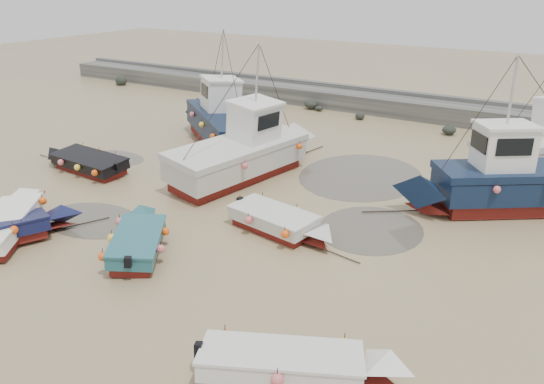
{
  "coord_description": "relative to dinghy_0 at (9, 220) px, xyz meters",
  "views": [
    {
      "loc": [
        12.1,
        -13.09,
        9.02
      ],
      "look_at": [
        2.47,
        2.71,
        1.4
      ],
      "focal_mm": 35.0,
      "sensor_mm": 36.0,
      "label": 1
    }
  ],
  "objects": [
    {
      "name": "ground",
      "position": [
        5.56,
        2.97,
        -0.54
      ],
      "size": [
        120.0,
        120.0,
        0.0
      ],
      "primitive_type": "plane",
      "color": "#98845A",
      "rests_on": "ground"
    },
    {
      "name": "seawall",
      "position": [
        5.6,
        24.96,
        0.09
      ],
      "size": [
        60.0,
        4.92,
        1.5
      ],
      "color": "slate",
      "rests_on": "ground"
    },
    {
      "name": "puddle_a",
      "position": [
        1.69,
        2.4,
        -0.53
      ],
      "size": [
        4.35,
        4.35,
        0.01
      ],
      "primitive_type": "cylinder",
      "color": "#504B41",
      "rests_on": "ground"
    },
    {
      "name": "puddle_b",
      "position": [
        11.42,
        7.37,
        -0.53
      ],
      "size": [
        3.94,
        3.94,
        0.01
      ],
      "primitive_type": "cylinder",
      "color": "#504B41",
      "rests_on": "ground"
    },
    {
      "name": "puddle_c",
      "position": [
        -3.33,
        8.31,
        -0.53
      ],
      "size": [
        3.57,
        3.57,
        0.01
      ],
      "primitive_type": "cylinder",
      "color": "#504B41",
      "rests_on": "ground"
    },
    {
      "name": "puddle_d",
      "position": [
        8.85,
        12.58,
        -0.53
      ],
      "size": [
        5.75,
        5.75,
        0.01
      ],
      "primitive_type": "cylinder",
      "color": "#504B41",
      "rests_on": "ground"
    },
    {
      "name": "dinghy_0",
      "position": [
        0.0,
        0.0,
        0.0
      ],
      "size": [
        4.61,
        5.88,
        1.43
      ],
      "rotation": [
        0.0,
        0.0,
        0.63
      ],
      "color": "maroon",
      "rests_on": "ground"
    },
    {
      "name": "dinghy_2",
      "position": [
        5.08,
        1.52,
        0.02
      ],
      "size": [
        3.79,
        4.96,
        1.43
      ],
      "rotation": [
        0.0,
        0.0,
        0.61
      ],
      "color": "maroon",
      "rests_on": "ground"
    },
    {
      "name": "dinghy_3",
      "position": [
        12.98,
        -1.35,
        0.01
      ],
      "size": [
        5.86,
        3.3,
        1.43
      ],
      "rotation": [
        0.0,
        0.0,
        -1.13
      ],
      "color": "maroon",
      "rests_on": "ground"
    },
    {
      "name": "dinghy_4",
      "position": [
        -3.1,
        6.24,
        0.0
      ],
      "size": [
        6.53,
        2.34,
        1.43
      ],
      "rotation": [
        0.0,
        0.0,
        1.51
      ],
      "color": "maroon",
      "rests_on": "ground"
    },
    {
      "name": "dinghy_5",
      "position": [
        8.67,
        5.25,
        0.02
      ],
      "size": [
        5.63,
        2.49,
        1.43
      ],
      "rotation": [
        0.0,
        0.0,
        -1.74
      ],
      "color": "maroon",
      "rests_on": "ground"
    },
    {
      "name": "cabin_boat_0",
      "position": [
        -0.16,
        13.45,
        0.78
      ],
      "size": [
        9.38,
        7.86,
        6.22
      ],
      "rotation": [
        0.0,
        0.0,
        0.9
      ],
      "color": "maroon",
      "rests_on": "ground"
    },
    {
      "name": "cabin_boat_1",
      "position": [
        4.14,
        9.69,
        0.79
      ],
      "size": [
        4.05,
        10.45,
        6.22
      ],
      "rotation": [
        0.0,
        0.0,
        -0.18
      ],
      "color": "maroon",
      "rests_on": "ground"
    },
    {
      "name": "cabin_boat_2",
      "position": [
        15.32,
        11.82,
        0.82
      ],
      "size": [
        8.69,
        6.51,
        6.22
      ],
      "rotation": [
        0.0,
        0.0,
        2.17
      ],
      "color": "maroon",
      "rests_on": "ground"
    },
    {
      "name": "person",
      "position": [
        3.51,
        8.99,
        -0.54
      ],
      "size": [
        0.63,
        0.43,
        1.66
      ],
      "primitive_type": "imported",
      "rotation": [
        0.0,
        0.0,
        3.09
      ],
      "color": "#182136",
      "rests_on": "ground"
    }
  ]
}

